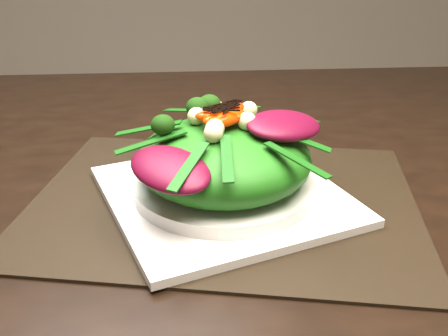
{
  "coord_description": "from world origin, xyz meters",
  "views": [
    {
      "loc": [
        0.0,
        -0.69,
        1.06
      ],
      "look_at": [
        0.04,
        -0.15,
        0.79
      ],
      "focal_mm": 42.0,
      "sensor_mm": 36.0,
      "label": 1
    }
  ],
  "objects": [
    {
      "name": "radicchio_leaf",
      "position": [
        0.11,
        -0.15,
        0.85
      ],
      "size": [
        0.12,
        0.1,
        0.02
      ],
      "primitive_type": "ellipsoid",
      "rotation": [
        0.0,
        0.0,
        0.54
      ],
      "color": "#4A071B",
      "rests_on": "lettuce_mound"
    },
    {
      "name": "broccoli_floret",
      "position": [
        -0.01,
        -0.12,
        0.86
      ],
      "size": [
        0.05,
        0.05,
        0.04
      ],
      "primitive_type": "sphere",
      "rotation": [
        0.0,
        0.0,
        -0.3
      ],
      "color": "black",
      "rests_on": "lettuce_mound"
    },
    {
      "name": "macadamia_nut",
      "position": [
        0.07,
        -0.17,
        0.85
      ],
      "size": [
        0.03,
        0.03,
        0.02
      ],
      "primitive_type": "sphere",
      "rotation": [
        0.0,
        0.0,
        0.26
      ],
      "color": "beige",
      "rests_on": "lettuce_mound"
    },
    {
      "name": "salad_bowl",
      "position": [
        0.04,
        -0.15,
        0.77
      ],
      "size": [
        0.25,
        0.25,
        0.02
      ],
      "primitive_type": "cylinder",
      "rotation": [
        0.0,
        0.0,
        -0.19
      ],
      "color": "silver",
      "rests_on": "plate_base"
    },
    {
      "name": "balsamic_drizzle",
      "position": [
        0.03,
        -0.13,
        0.86
      ],
      "size": [
        0.04,
        0.02,
        0.0
      ],
      "primitive_type": "cube",
      "rotation": [
        0.0,
        0.0,
        0.36
      ],
      "color": "black",
      "rests_on": "orange_segment"
    },
    {
      "name": "plate_base",
      "position": [
        0.04,
        -0.15,
        0.76
      ],
      "size": [
        0.34,
        0.34,
        0.01
      ],
      "primitive_type": "cube",
      "rotation": [
        0.0,
        0.0,
        0.35
      ],
      "color": "white",
      "rests_on": "placemat"
    },
    {
      "name": "lettuce_mound",
      "position": [
        0.04,
        -0.15,
        0.81
      ],
      "size": [
        0.24,
        0.24,
        0.08
      ],
      "primitive_type": "ellipsoid",
      "rotation": [
        0.0,
        0.0,
        0.23
      ],
      "color": "#216312",
      "rests_on": "salad_bowl"
    },
    {
      "name": "placemat",
      "position": [
        0.04,
        -0.15,
        0.75
      ],
      "size": [
        0.51,
        0.42,
        0.0
      ],
      "primitive_type": "cube",
      "rotation": [
        0.0,
        0.0,
        -0.19
      ],
      "color": "black",
      "rests_on": "dining_table"
    },
    {
      "name": "dining_table",
      "position": [
        0.0,
        0.0,
        0.73
      ],
      "size": [
        1.6,
        0.9,
        0.75
      ],
      "primitive_type": "cube",
      "color": "black",
      "rests_on": "floor"
    },
    {
      "name": "orange_segment",
      "position": [
        0.03,
        -0.13,
        0.85
      ],
      "size": [
        0.06,
        0.04,
        0.02
      ],
      "primitive_type": "ellipsoid",
      "rotation": [
        0.0,
        0.0,
        0.36
      ],
      "color": "#FF2E04",
      "rests_on": "lettuce_mound"
    }
  ]
}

